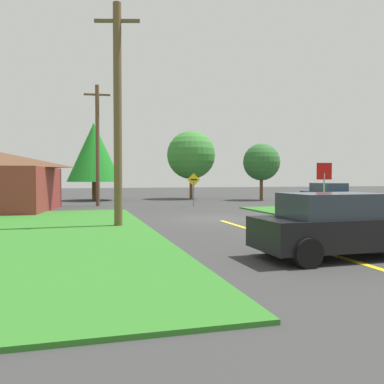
{
  "coord_description": "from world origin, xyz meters",
  "views": [
    {
      "loc": [
        -6.33,
        -19.05,
        2.02
      ],
      "look_at": [
        -0.51,
        2.31,
        1.23
      ],
      "focal_mm": 38.69,
      "sensor_mm": 36.0,
      "label": 1
    }
  ],
  "objects_px": {
    "direction_sign": "(194,186)",
    "stop_sign": "(324,180)",
    "utility_pole_mid": "(98,144)",
    "oak_tree_left": "(191,155)",
    "oak_tree_right": "(261,162)",
    "utility_pole_near": "(118,114)",
    "pine_tree_center": "(94,152)",
    "car_behind_on_main_road": "(337,226)",
    "car_on_crossroad": "(327,195)"
  },
  "relations": [
    {
      "from": "direction_sign",
      "to": "stop_sign",
      "type": "bearing_deg",
      "value": -73.16
    },
    {
      "from": "utility_pole_mid",
      "to": "direction_sign",
      "type": "height_order",
      "value": "utility_pole_mid"
    },
    {
      "from": "oak_tree_left",
      "to": "oak_tree_right",
      "type": "distance_m",
      "value": 6.6
    },
    {
      "from": "utility_pole_near",
      "to": "pine_tree_center",
      "type": "distance_m",
      "value": 20.09
    },
    {
      "from": "direction_sign",
      "to": "oak_tree_left",
      "type": "height_order",
      "value": "oak_tree_left"
    },
    {
      "from": "car_behind_on_main_road",
      "to": "utility_pole_near",
      "type": "bearing_deg",
      "value": 119.99
    },
    {
      "from": "car_on_crossroad",
      "to": "car_behind_on_main_road",
      "type": "relative_size",
      "value": 0.97
    },
    {
      "from": "utility_pole_near",
      "to": "pine_tree_center",
      "type": "relative_size",
      "value": 1.32
    },
    {
      "from": "utility_pole_mid",
      "to": "pine_tree_center",
      "type": "height_order",
      "value": "utility_pole_mid"
    },
    {
      "from": "car_on_crossroad",
      "to": "pine_tree_center",
      "type": "bearing_deg",
      "value": 54.27
    },
    {
      "from": "stop_sign",
      "to": "direction_sign",
      "type": "distance_m",
      "value": 11.27
    },
    {
      "from": "car_on_crossroad",
      "to": "oak_tree_left",
      "type": "height_order",
      "value": "oak_tree_left"
    },
    {
      "from": "direction_sign",
      "to": "pine_tree_center",
      "type": "distance_m",
      "value": 11.61
    },
    {
      "from": "car_on_crossroad",
      "to": "oak_tree_left",
      "type": "distance_m",
      "value": 14.14
    },
    {
      "from": "utility_pole_near",
      "to": "oak_tree_left",
      "type": "xyz_separation_m",
      "value": [
        8.57,
        20.47,
        -0.47
      ]
    },
    {
      "from": "car_behind_on_main_road",
      "to": "pine_tree_center",
      "type": "distance_m",
      "value": 28.49
    },
    {
      "from": "utility_pole_near",
      "to": "direction_sign",
      "type": "bearing_deg",
      "value": 60.36
    },
    {
      "from": "direction_sign",
      "to": "utility_pole_mid",
      "type": "bearing_deg",
      "value": 162.73
    },
    {
      "from": "direction_sign",
      "to": "oak_tree_right",
      "type": "distance_m",
      "value": 10.08
    },
    {
      "from": "car_on_crossroad",
      "to": "oak_tree_left",
      "type": "relative_size",
      "value": 0.66
    },
    {
      "from": "car_on_crossroad",
      "to": "oak_tree_left",
      "type": "bearing_deg",
      "value": 29.86
    },
    {
      "from": "stop_sign",
      "to": "oak_tree_left",
      "type": "bearing_deg",
      "value": -86.81
    },
    {
      "from": "car_on_crossroad",
      "to": "car_behind_on_main_road",
      "type": "xyz_separation_m",
      "value": [
        -10.28,
        -16.09,
        0.0
      ]
    },
    {
      "from": "car_on_crossroad",
      "to": "car_behind_on_main_road",
      "type": "bearing_deg",
      "value": 149.28
    },
    {
      "from": "car_behind_on_main_road",
      "to": "utility_pole_near",
      "type": "xyz_separation_m",
      "value": [
        -4.75,
        7.76,
        3.75
      ]
    },
    {
      "from": "car_on_crossroad",
      "to": "utility_pole_near",
      "type": "bearing_deg",
      "value": 120.86
    },
    {
      "from": "pine_tree_center",
      "to": "oak_tree_right",
      "type": "relative_size",
      "value": 1.35
    },
    {
      "from": "car_on_crossroad",
      "to": "direction_sign",
      "type": "xyz_separation_m",
      "value": [
        -8.89,
        2.46,
        0.62
      ]
    },
    {
      "from": "utility_pole_near",
      "to": "oak_tree_left",
      "type": "relative_size",
      "value": 1.41
    },
    {
      "from": "stop_sign",
      "to": "car_behind_on_main_road",
      "type": "bearing_deg",
      "value": 59.95
    },
    {
      "from": "stop_sign",
      "to": "pine_tree_center",
      "type": "distance_m",
      "value": 22.39
    },
    {
      "from": "stop_sign",
      "to": "pine_tree_center",
      "type": "bearing_deg",
      "value": -63.47
    },
    {
      "from": "car_on_crossroad",
      "to": "stop_sign",
      "type": "bearing_deg",
      "value": 147.78
    },
    {
      "from": "direction_sign",
      "to": "oak_tree_right",
      "type": "height_order",
      "value": "oak_tree_right"
    },
    {
      "from": "car_behind_on_main_road",
      "to": "utility_pole_mid",
      "type": "distance_m",
      "value": 21.44
    },
    {
      "from": "oak_tree_right",
      "to": "car_on_crossroad",
      "type": "bearing_deg",
      "value": -83.14
    },
    {
      "from": "direction_sign",
      "to": "oak_tree_left",
      "type": "bearing_deg",
      "value": 75.92
    },
    {
      "from": "direction_sign",
      "to": "utility_pole_near",
      "type": "bearing_deg",
      "value": -119.64
    },
    {
      "from": "oak_tree_right",
      "to": "oak_tree_left",
      "type": "bearing_deg",
      "value": 145.96
    },
    {
      "from": "stop_sign",
      "to": "utility_pole_mid",
      "type": "relative_size",
      "value": 0.32
    },
    {
      "from": "utility_pole_mid",
      "to": "oak_tree_left",
      "type": "relative_size",
      "value": 1.33
    },
    {
      "from": "direction_sign",
      "to": "pine_tree_center",
      "type": "xyz_separation_m",
      "value": [
        -6.39,
        9.3,
        2.76
      ]
    },
    {
      "from": "car_on_crossroad",
      "to": "oak_tree_right",
      "type": "xyz_separation_m",
      "value": [
        -1.02,
        8.47,
        2.54
      ]
    },
    {
      "from": "stop_sign",
      "to": "car_on_crossroad",
      "type": "height_order",
      "value": "stop_sign"
    },
    {
      "from": "utility_pole_mid",
      "to": "oak_tree_right",
      "type": "bearing_deg",
      "value": 15.74
    },
    {
      "from": "stop_sign",
      "to": "pine_tree_center",
      "type": "height_order",
      "value": "pine_tree_center"
    },
    {
      "from": "utility_pole_mid",
      "to": "oak_tree_left",
      "type": "bearing_deg",
      "value": 41.07
    },
    {
      "from": "car_behind_on_main_road",
      "to": "utility_pole_near",
      "type": "height_order",
      "value": "utility_pole_near"
    },
    {
      "from": "utility_pole_near",
      "to": "oak_tree_left",
      "type": "distance_m",
      "value": 22.2
    },
    {
      "from": "utility_pole_near",
      "to": "pine_tree_center",
      "type": "height_order",
      "value": "utility_pole_near"
    }
  ]
}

